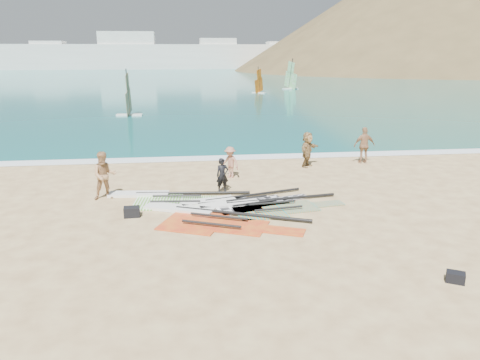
{
  "coord_description": "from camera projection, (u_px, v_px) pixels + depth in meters",
  "views": [
    {
      "loc": [
        -2.73,
        -13.82,
        5.97
      ],
      "look_at": [
        -0.52,
        4.0,
        1.0
      ],
      "focal_mm": 35.0,
      "sensor_mm": 36.0,
      "label": 1
    }
  ],
  "objects": [
    {
      "name": "windsurfer_centre",
      "position": [
        259.0,
        85.0,
        67.62
      ],
      "size": [
        2.05,
        2.09,
        3.84
      ],
      "rotation": [
        0.0,
        0.0,
        -0.65
      ],
      "color": "white",
      "rests_on": "ground"
    },
    {
      "name": "person_wetsuit",
      "position": [
        222.0,
        175.0,
        20.28
      ],
      "size": [
        0.61,
        0.47,
        1.51
      ],
      "primitive_type": "imported",
      "rotation": [
        0.0,
        0.0,
        0.21
      ],
      "color": "black",
      "rests_on": "ground"
    },
    {
      "name": "rig_green",
      "position": [
        166.0,
        198.0,
        19.51
      ],
      "size": [
        6.03,
        2.63,
        0.2
      ],
      "rotation": [
        0.0,
        0.0,
        -0.09
      ],
      "color": "#4FAE1A",
      "rests_on": "ground"
    },
    {
      "name": "gear_bag_near",
      "position": [
        132.0,
        212.0,
        17.4
      ],
      "size": [
        0.6,
        0.45,
        0.37
      ],
      "primitive_type": "cube",
      "rotation": [
        0.0,
        0.0,
        0.05
      ],
      "color": "black",
      "rests_on": "ground"
    },
    {
      "name": "ground",
      "position": [
        271.0,
        242.0,
        15.14
      ],
      "size": [
        300.0,
        300.0,
        0.0
      ],
      "primitive_type": "plane",
      "color": "#DBC080",
      "rests_on": "ground"
    },
    {
      "name": "far_town",
      "position": [
        141.0,
        55.0,
        155.54
      ],
      "size": [
        160.0,
        8.0,
        12.0
      ],
      "color": "white",
      "rests_on": "ground"
    },
    {
      "name": "headland_main",
      "position": [
        457.0,
        70.0,
        149.54
      ],
      "size": [
        143.0,
        143.0,
        45.0
      ],
      "primitive_type": "cone",
      "color": "brown",
      "rests_on": "ground"
    },
    {
      "name": "windsurfer_right",
      "position": [
        291.0,
        80.0,
        74.78
      ],
      "size": [
        2.74,
        2.99,
        4.87
      ],
      "rotation": [
        0.0,
        0.0,
        0.43
      ],
      "color": "white",
      "rests_on": "ground"
    },
    {
      "name": "gear_bag_far",
      "position": [
        456.0,
        277.0,
        12.47
      ],
      "size": [
        0.58,
        0.53,
        0.28
      ],
      "primitive_type": "cube",
      "rotation": [
        0.0,
        0.0,
        -0.53
      ],
      "color": "black",
      "rests_on": "ground"
    },
    {
      "name": "rig_red",
      "position": [
        207.0,
        217.0,
        17.26
      ],
      "size": [
        6.16,
        4.17,
        0.21
      ],
      "rotation": [
        0.0,
        0.0,
        -0.41
      ],
      "color": "red",
      "rests_on": "ground"
    },
    {
      "name": "rig_grey",
      "position": [
        236.0,
        202.0,
        19.0
      ],
      "size": [
        5.47,
        2.97,
        0.2
      ],
      "rotation": [
        0.0,
        0.0,
        0.29
      ],
      "color": "#232325",
      "rests_on": "ground"
    },
    {
      "name": "beachgoer_right",
      "position": [
        307.0,
        149.0,
        24.7
      ],
      "size": [
        1.54,
        1.7,
        1.88
      ],
      "primitive_type": "imported",
      "rotation": [
        0.0,
        0.0,
        0.88
      ],
      "color": "#9B7A4B",
      "rests_on": "ground"
    },
    {
      "name": "surf_line",
      "position": [
        231.0,
        158.0,
        26.9
      ],
      "size": [
        300.0,
        1.2,
        0.04
      ],
      "primitive_type": "cube",
      "color": "white",
      "rests_on": "ground"
    },
    {
      "name": "rig_orange",
      "position": [
        260.0,
        206.0,
        18.49
      ],
      "size": [
        5.87,
        2.66,
        0.2
      ],
      "rotation": [
        0.0,
        0.0,
        0.15
      ],
      "color": "orange",
      "rests_on": "ground"
    },
    {
      "name": "beachgoer_left",
      "position": [
        105.0,
        176.0,
        19.28
      ],
      "size": [
        1.14,
        0.98,
        2.01
      ],
      "primitive_type": "imported",
      "rotation": [
        0.0,
        0.0,
        0.25
      ],
      "color": "tan",
      "rests_on": "ground"
    },
    {
      "name": "sea",
      "position": [
        190.0,
        71.0,
        141.38
      ],
      "size": [
        300.0,
        240.0,
        0.06
      ],
      "primitive_type": "cube",
      "color": "#0C5659",
      "rests_on": "ground"
    },
    {
      "name": "beachgoer_mid",
      "position": [
        230.0,
        162.0,
        22.59
      ],
      "size": [
        1.11,
        1.1,
        1.53
      ],
      "primitive_type": "imported",
      "rotation": [
        0.0,
        0.0,
        -0.77
      ],
      "color": "#A76E58",
      "rests_on": "ground"
    },
    {
      "name": "beachgoer_back",
      "position": [
        364.0,
        145.0,
        25.51
      ],
      "size": [
        1.17,
        0.51,
        1.99
      ],
      "primitive_type": "imported",
      "rotation": [
        0.0,
        0.0,
        3.16
      ],
      "color": "#A97B55",
      "rests_on": "ground"
    },
    {
      "name": "windsurfer_left",
      "position": [
        129.0,
        102.0,
        44.07
      ],
      "size": [
        2.47,
        2.97,
        4.43
      ],
      "rotation": [
        0.0,
        0.0,
        -0.07
      ],
      "color": "white",
      "rests_on": "ground"
    }
  ]
}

